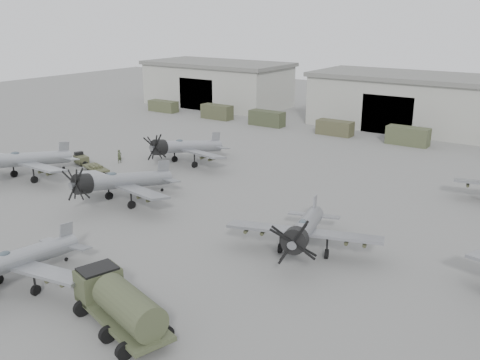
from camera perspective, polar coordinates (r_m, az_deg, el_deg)
The scene contains 16 objects.
ground at distance 41.61m, azimuth -12.36°, elevation -8.86°, with size 220.00×220.00×0.00m, color slate.
hangar_left at distance 109.91m, azimuth -2.43°, elevation 10.25°, with size 29.00×14.80×8.70m.
hangar_center at distance 92.24m, azimuth 16.94°, elevation 8.12°, with size 29.00×14.80×8.70m.
support_truck_0 at distance 103.86m, azimuth -8.19°, elevation 7.80°, with size 5.99×2.20×2.07m, color #41462E.
support_truck_1 at distance 95.63m, azimuth -2.47°, elevation 7.27°, with size 5.78×2.20×2.52m, color #3D402A.
support_truck_2 at distance 89.79m, azimuth 2.88°, elevation 6.58°, with size 6.07×2.20×2.48m, color #373D28.
support_truck_3 at distance 84.05m, azimuth 10.08°, elevation 5.50°, with size 5.60×2.20×2.25m, color #43432C.
support_truck_4 at distance 80.06m, azimuth 17.46°, elevation 4.50°, with size 5.96×2.20×2.59m, color #41482F.
aircraft_near_1 at distance 39.49m, azimuth -23.17°, elevation -8.04°, with size 11.69×10.52×4.64m.
aircraft_mid_0 at distance 64.67m, azimuth -22.34°, elevation 1.97°, with size 12.79×11.51×5.14m.
aircraft_mid_1 at distance 53.60m, azimuth -12.93°, elevation -0.17°, with size 12.88×11.59×5.11m.
aircraft_mid_2 at distance 41.52m, azimuth 6.81°, elevation -5.27°, with size 12.12×10.91×4.86m.
aircraft_far_0 at distance 66.35m, azimuth -6.09°, elevation 3.51°, with size 12.58×11.33×5.00m.
fuel_tanker at distance 33.23m, azimuth -12.66°, elevation -12.59°, with size 8.36×4.70×3.07m.
tug_trailer at distance 68.02m, azimuth -16.04°, elevation 1.78°, with size 7.60×3.55×1.51m.
ground_crew at distance 68.84m, azimuth -12.73°, elevation 2.47°, with size 0.62×0.41×1.71m, color #363D28.
Camera 1 is at (28.01, -24.83, 18.17)m, focal length 40.00 mm.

